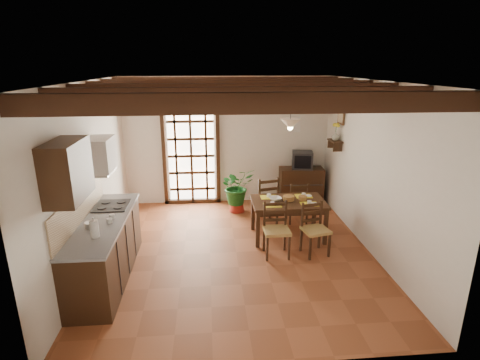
{
  "coord_description": "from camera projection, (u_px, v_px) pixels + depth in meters",
  "views": [
    {
      "loc": [
        -0.43,
        -5.66,
        3.05
      ],
      "look_at": [
        0.1,
        0.4,
        1.15
      ],
      "focal_mm": 28.0,
      "sensor_mm": 36.0,
      "label": 1
    }
  ],
  "objects": [
    {
      "name": "ground_plane",
      "position": [
        236.0,
        252.0,
        6.32
      ],
      "size": [
        5.0,
        5.0,
        0.0
      ],
      "primitive_type": "plane",
      "color": "brown"
    },
    {
      "name": "room_shell",
      "position": [
        236.0,
        147.0,
        5.78
      ],
      "size": [
        4.52,
        5.02,
        2.81
      ],
      "color": "silver",
      "rests_on": "ground_plane"
    },
    {
      "name": "ceiling_beams",
      "position": [
        236.0,
        89.0,
        5.52
      ],
      "size": [
        4.5,
        4.34,
        0.2
      ],
      "color": "black",
      "rests_on": "room_shell"
    },
    {
      "name": "french_door",
      "position": [
        191.0,
        152.0,
        8.23
      ],
      "size": [
        1.26,
        0.11,
        2.32
      ],
      "color": "white",
      "rests_on": "ground_plane"
    },
    {
      "name": "kitchen_counter",
      "position": [
        106.0,
        248.0,
        5.45
      ],
      "size": [
        0.64,
        2.25,
        1.38
      ],
      "color": "black",
      "rests_on": "ground_plane"
    },
    {
      "name": "upper_cabinet",
      "position": [
        67.0,
        171.0,
        4.36
      ],
      "size": [
        0.35,
        0.8,
        0.7
      ],
      "primitive_type": "cube",
      "color": "black",
      "rests_on": "room_shell"
    },
    {
      "name": "range_hood",
      "position": [
        99.0,
        155.0,
        5.59
      ],
      "size": [
        0.38,
        0.6,
        0.54
      ],
      "color": "white",
      "rests_on": "room_shell"
    },
    {
      "name": "counter_items",
      "position": [
        104.0,
        215.0,
        5.39
      ],
      "size": [
        0.5,
        1.43,
        0.25
      ],
      "color": "black",
      "rests_on": "kitchen_counter"
    },
    {
      "name": "dining_table",
      "position": [
        288.0,
        205.0,
        6.7
      ],
      "size": [
        1.3,
        0.84,
        0.7
      ],
      "rotation": [
        0.0,
        0.0,
        -0.01
      ],
      "color": "#351F11",
      "rests_on": "ground_plane"
    },
    {
      "name": "chair_near_left",
      "position": [
        276.0,
        239.0,
        6.15
      ],
      "size": [
        0.42,
        0.4,
        0.9
      ],
      "rotation": [
        0.0,
        0.0,
        0.01
      ],
      "color": "#A88747",
      "rests_on": "ground_plane"
    },
    {
      "name": "chair_near_right",
      "position": [
        315.0,
        238.0,
        6.2
      ],
      "size": [
        0.48,
        0.46,
        0.87
      ],
      "rotation": [
        0.0,
        0.0,
        0.22
      ],
      "color": "#A88747",
      "rests_on": "ground_plane"
    },
    {
      "name": "chair_far_left",
      "position": [
        265.0,
        208.0,
        7.4
      ],
      "size": [
        0.54,
        0.52,
        0.97
      ],
      "rotation": [
        0.0,
        0.0,
        3.39
      ],
      "color": "#A88747",
      "rests_on": "ground_plane"
    },
    {
      "name": "chair_far_right",
      "position": [
        297.0,
        209.0,
        7.47
      ],
      "size": [
        0.39,
        0.37,
        0.84
      ],
      "rotation": [
        0.0,
        0.0,
        3.15
      ],
      "color": "#A88747",
      "rests_on": "ground_plane"
    },
    {
      "name": "table_setting",
      "position": [
        288.0,
        202.0,
        6.68
      ],
      "size": [
        0.95,
        0.63,
        0.09
      ],
      "rotation": [
        0.0,
        0.0,
        -0.01
      ],
      "color": "yellow",
      "rests_on": "dining_table"
    },
    {
      "name": "table_bowl",
      "position": [
        275.0,
        199.0,
        6.7
      ],
      "size": [
        0.25,
        0.25,
        0.05
      ],
      "primitive_type": "imported",
      "rotation": [
        0.0,
        0.0,
        0.17
      ],
      "color": "white",
      "rests_on": "dining_table"
    },
    {
      "name": "sideboard",
      "position": [
        301.0,
        186.0,
        8.45
      ],
      "size": [
        0.98,
        0.47,
        0.82
      ],
      "primitive_type": "cube",
      "rotation": [
        0.0,
        0.0,
        -0.04
      ],
      "color": "black",
      "rests_on": "ground_plane"
    },
    {
      "name": "crt_tv",
      "position": [
        302.0,
        160.0,
        8.27
      ],
      "size": [
        0.51,
        0.48,
        0.38
      ],
      "rotation": [
        0.0,
        0.0,
        -0.19
      ],
      "color": "black",
      "rests_on": "sideboard"
    },
    {
      "name": "fuse_box",
      "position": [
        295.0,
        125.0,
        8.28
      ],
      "size": [
        0.25,
        0.03,
        0.32
      ],
      "primitive_type": "cube",
      "color": "white",
      "rests_on": "room_shell"
    },
    {
      "name": "plant_pot",
      "position": [
        237.0,
        207.0,
        8.03
      ],
      "size": [
        0.33,
        0.33,
        0.2
      ],
      "primitive_type": "cone",
      "color": "maroon",
      "rests_on": "ground_plane"
    },
    {
      "name": "potted_plant",
      "position": [
        237.0,
        186.0,
        7.89
      ],
      "size": [
        2.28,
        2.14,
        2.03
      ],
      "primitive_type": "imported",
      "rotation": [
        0.0,
        0.0,
        0.39
      ],
      "color": "#144C19",
      "rests_on": "ground_plane"
    },
    {
      "name": "wall_shelf",
      "position": [
        335.0,
        143.0,
        7.57
      ],
      "size": [
        0.2,
        0.42,
        0.2
      ],
      "color": "black",
      "rests_on": "room_shell"
    },
    {
      "name": "shelf_vase",
      "position": [
        336.0,
        136.0,
        7.53
      ],
      "size": [
        0.15,
        0.15,
        0.15
      ],
      "primitive_type": "imported",
      "color": "#B2BFB2",
      "rests_on": "wall_shelf"
    },
    {
      "name": "shelf_flowers",
      "position": [
        336.0,
        126.0,
        7.47
      ],
      "size": [
        0.14,
        0.14,
        0.36
      ],
      "color": "yellow",
      "rests_on": "shelf_vase"
    },
    {
      "name": "framed_picture",
      "position": [
        341.0,
        116.0,
        7.42
      ],
      "size": [
        0.03,
        0.32,
        0.32
      ],
      "color": "brown",
      "rests_on": "room_shell"
    },
    {
      "name": "pendant_lamp",
      "position": [
        290.0,
        123.0,
        6.36
      ],
      "size": [
        0.36,
        0.36,
        0.84
      ],
      "color": "black",
      "rests_on": "room_shell"
    }
  ]
}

